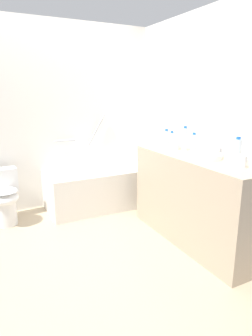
# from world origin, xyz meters

# --- Properties ---
(ground_plane) EXTENTS (3.97, 3.97, 0.00)m
(ground_plane) POSITION_xyz_m (0.00, 0.00, 0.00)
(ground_plane) COLOR tan
(wall_back_tiled) EXTENTS (3.37, 0.10, 2.36)m
(wall_back_tiled) POSITION_xyz_m (0.00, 1.25, 1.18)
(wall_back_tiled) COLOR silver
(wall_back_tiled) RESTS_ON ground_plane
(wall_right_mirror) EXTENTS (0.10, 2.81, 2.36)m
(wall_right_mirror) POSITION_xyz_m (1.54, 0.00, 1.18)
(wall_right_mirror) COLOR silver
(wall_right_mirror) RESTS_ON ground_plane
(bathtub) EXTENTS (1.48, 0.67, 1.20)m
(bathtub) POSITION_xyz_m (0.66, 0.87, 0.27)
(bathtub) COLOR silver
(bathtub) RESTS_ON ground_plane
(toilet) EXTENTS (0.40, 0.51, 0.64)m
(toilet) POSITION_xyz_m (-0.58, 0.87, 0.33)
(toilet) COLOR white
(toilet) RESTS_ON ground_plane
(vanity_counter) EXTENTS (0.62, 1.54, 0.89)m
(vanity_counter) POSITION_xyz_m (1.18, -0.45, 0.44)
(vanity_counter) COLOR tan
(vanity_counter) RESTS_ON ground_plane
(sink_basin) EXTENTS (0.33, 0.33, 0.04)m
(sink_basin) POSITION_xyz_m (1.13, -0.52, 0.91)
(sink_basin) COLOR white
(sink_basin) RESTS_ON vanity_counter
(sink_faucet) EXTENTS (0.10, 0.15, 0.08)m
(sink_faucet) POSITION_xyz_m (1.33, -0.52, 0.92)
(sink_faucet) COLOR #B6B6BC
(sink_faucet) RESTS_ON vanity_counter
(water_bottle_0) EXTENTS (0.07, 0.07, 0.20)m
(water_bottle_0) POSITION_xyz_m (1.17, 0.17, 0.98)
(water_bottle_0) COLOR silver
(water_bottle_0) RESTS_ON vanity_counter
(water_bottle_1) EXTENTS (0.06, 0.06, 0.18)m
(water_bottle_1) POSITION_xyz_m (1.17, 0.07, 0.97)
(water_bottle_1) COLOR silver
(water_bottle_1) RESTS_ON vanity_counter
(water_bottle_2) EXTENTS (0.07, 0.07, 0.23)m
(water_bottle_2) POSITION_xyz_m (1.23, -0.82, 1.00)
(water_bottle_2) COLOR silver
(water_bottle_2) RESTS_ON vanity_counter
(water_bottle_3) EXTENTS (0.06, 0.06, 0.26)m
(water_bottle_3) POSITION_xyz_m (1.19, -0.14, 1.01)
(water_bottle_3) COLOR silver
(water_bottle_3) RESTS_ON vanity_counter
(water_bottle_4) EXTENTS (0.06, 0.06, 0.21)m
(water_bottle_4) POSITION_xyz_m (1.20, -0.27, 0.98)
(water_bottle_4) COLOR silver
(water_bottle_4) RESTS_ON vanity_counter
(drinking_glass_1) EXTENTS (0.08, 0.08, 0.10)m
(drinking_glass_1) POSITION_xyz_m (1.15, -0.95, 0.94)
(drinking_glass_1) COLOR white
(drinking_glass_1) RESTS_ON vanity_counter
(drinking_glass_2) EXTENTS (0.07, 0.07, 0.10)m
(drinking_glass_2) POSITION_xyz_m (1.15, -0.05, 0.94)
(drinking_glass_2) COLOR white
(drinking_glass_2) RESTS_ON vanity_counter
(drinking_glass_3) EXTENTS (0.08, 0.08, 0.09)m
(drinking_glass_3) POSITION_xyz_m (1.24, -0.72, 0.93)
(drinking_glass_3) COLOR white
(drinking_glass_3) RESTS_ON vanity_counter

